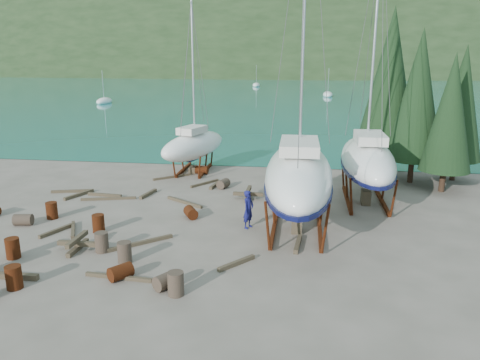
# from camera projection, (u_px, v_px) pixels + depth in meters

# --- Properties ---
(ground) EXTENTS (600.00, 600.00, 0.00)m
(ground) POSITION_uv_depth(u_px,v_px,m) (185.00, 240.00, 21.67)
(ground) COLOR #60564B
(ground) RESTS_ON ground
(bay_water) EXTENTS (700.00, 700.00, 0.00)m
(bay_water) POSITION_uv_depth(u_px,v_px,m) (298.00, 68.00, 323.18)
(bay_water) COLOR #177674
(bay_water) RESTS_ON ground
(far_hill) EXTENTS (800.00, 360.00, 110.00)m
(far_hill) POSITION_uv_depth(u_px,v_px,m) (298.00, 68.00, 327.97)
(far_hill) COLOR black
(far_hill) RESTS_ON ground
(far_house_left) EXTENTS (6.60, 5.60, 5.60)m
(far_house_left) POSITION_uv_depth(u_px,v_px,m) (160.00, 68.00, 210.65)
(far_house_left) COLOR beige
(far_house_left) RESTS_ON ground
(far_house_center) EXTENTS (6.60, 5.60, 5.60)m
(far_house_center) POSITION_uv_depth(u_px,v_px,m) (248.00, 68.00, 205.40)
(far_house_center) COLOR beige
(far_house_center) RESTS_ON ground
(far_house_right) EXTENTS (6.60, 5.60, 5.60)m
(far_house_right) POSITION_uv_depth(u_px,v_px,m) (364.00, 68.00, 198.85)
(far_house_right) COLOR beige
(far_house_right) RESTS_ON ground
(cypress_near_right) EXTENTS (3.60, 3.60, 10.00)m
(cypress_near_right) POSITION_uv_depth(u_px,v_px,m) (418.00, 95.00, 30.03)
(cypress_near_right) COLOR black
(cypress_near_right) RESTS_ON ground
(cypress_mid_right) EXTENTS (3.06, 3.06, 8.50)m
(cypress_mid_right) POSITION_uv_depth(u_px,v_px,m) (450.00, 113.00, 28.14)
(cypress_mid_right) COLOR black
(cypress_mid_right) RESTS_ON ground
(cypress_back_left) EXTENTS (4.14, 4.14, 11.50)m
(cypress_back_left) POSITION_uv_depth(u_px,v_px,m) (390.00, 80.00, 31.91)
(cypress_back_left) COLOR black
(cypress_back_left) RESTS_ON ground
(cypress_far_right) EXTENTS (3.24, 3.24, 9.00)m
(cypress_far_right) POSITION_uv_depth(u_px,v_px,m) (461.00, 104.00, 30.74)
(cypress_far_right) COLOR black
(cypress_far_right) RESTS_ON ground
(moored_boat_left) EXTENTS (2.00, 5.00, 6.05)m
(moored_boat_left) POSITION_uv_depth(u_px,v_px,m) (104.00, 101.00, 82.94)
(moored_boat_left) COLOR white
(moored_boat_left) RESTS_ON ground
(moored_boat_mid) EXTENTS (2.00, 5.00, 6.05)m
(moored_boat_mid) POSITION_uv_depth(u_px,v_px,m) (328.00, 95.00, 96.84)
(moored_boat_mid) COLOR white
(moored_boat_mid) RESTS_ON ground
(moored_boat_far) EXTENTS (2.00, 5.00, 6.05)m
(moored_boat_far) POSITION_uv_depth(u_px,v_px,m) (256.00, 85.00, 127.91)
(moored_boat_far) COLOR white
(moored_boat_far) RESTS_ON ground
(large_sailboat_near) EXTENTS (3.30, 10.90, 17.12)m
(large_sailboat_near) POSITION_uv_depth(u_px,v_px,m) (299.00, 174.00, 22.46)
(large_sailboat_near) COLOR white
(large_sailboat_near) RESTS_ON ground
(large_sailboat_far) EXTENTS (2.82, 9.68, 15.33)m
(large_sailboat_far) POSITION_uv_depth(u_px,v_px,m) (367.00, 160.00, 26.70)
(large_sailboat_far) COLOR white
(large_sailboat_far) RESTS_ON ground
(small_sailboat_shore) EXTENTS (4.60, 7.84, 11.96)m
(small_sailboat_shore) POSITION_uv_depth(u_px,v_px,m) (194.00, 145.00, 33.92)
(small_sailboat_shore) COLOR white
(small_sailboat_shore) RESTS_ON ground
(worker) EXTENTS (0.71, 0.82, 1.91)m
(worker) POSITION_uv_depth(u_px,v_px,m) (248.00, 209.00, 22.98)
(worker) COLOR #131455
(worker) RESTS_ON ground
(drum_0) EXTENTS (0.58, 0.58, 0.88)m
(drum_0) POSITION_uv_depth(u_px,v_px,m) (13.00, 248.00, 19.64)
(drum_0) COLOR #5B2B0F
(drum_0) RESTS_ON ground
(drum_1) EXTENTS (0.97, 1.05, 0.58)m
(drum_1) POSITION_uv_depth(u_px,v_px,m) (166.00, 281.00, 17.12)
(drum_1) COLOR #2D2823
(drum_1) RESTS_ON ground
(drum_3) EXTENTS (0.58, 0.58, 0.88)m
(drum_3) POSITION_uv_depth(u_px,v_px,m) (14.00, 277.00, 17.06)
(drum_3) COLOR #5B2B0F
(drum_3) RESTS_ON ground
(drum_4) EXTENTS (0.91, 0.63, 0.58)m
(drum_4) POSITION_uv_depth(u_px,v_px,m) (202.00, 170.00, 33.66)
(drum_4) COLOR #5B2B0F
(drum_4) RESTS_ON ground
(drum_5) EXTENTS (0.58, 0.58, 0.88)m
(drum_5) POSITION_uv_depth(u_px,v_px,m) (125.00, 252.00, 19.23)
(drum_5) COLOR #2D2823
(drum_5) RESTS_ON ground
(drum_6) EXTENTS (0.93, 1.05, 0.58)m
(drum_6) POSITION_uv_depth(u_px,v_px,m) (191.00, 213.00, 24.55)
(drum_6) COLOR #5B2B0F
(drum_6) RESTS_ON ground
(drum_8) EXTENTS (0.58, 0.58, 0.88)m
(drum_8) POSITION_uv_depth(u_px,v_px,m) (52.00, 210.00, 24.42)
(drum_8) COLOR #5B2B0F
(drum_8) RESTS_ON ground
(drum_11) EXTENTS (0.83, 1.02, 0.58)m
(drum_11) POSITION_uv_depth(u_px,v_px,m) (223.00, 184.00, 30.07)
(drum_11) COLOR #2D2823
(drum_11) RESTS_ON ground
(drum_12) EXTENTS (1.00, 1.05, 0.58)m
(drum_12) POSITION_uv_depth(u_px,v_px,m) (121.00, 272.00, 17.81)
(drum_12) COLOR #5B2B0F
(drum_12) RESTS_ON ground
(drum_14) EXTENTS (0.58, 0.58, 0.88)m
(drum_14) POSITION_uv_depth(u_px,v_px,m) (98.00, 223.00, 22.54)
(drum_14) COLOR #5B2B0F
(drum_14) RESTS_ON ground
(drum_15) EXTENTS (0.96, 0.71, 0.58)m
(drum_15) POSITION_uv_depth(u_px,v_px,m) (23.00, 220.00, 23.47)
(drum_15) COLOR #2D2823
(drum_15) RESTS_ON ground
(drum_16) EXTENTS (0.58, 0.58, 0.88)m
(drum_16) POSITION_uv_depth(u_px,v_px,m) (102.00, 242.00, 20.27)
(drum_16) COLOR #2D2823
(drum_16) RESTS_ON ground
(drum_17) EXTENTS (0.58, 0.58, 0.88)m
(drum_17) POSITION_uv_depth(u_px,v_px,m) (176.00, 284.00, 16.59)
(drum_17) COLOR #2D2823
(drum_17) RESTS_ON ground
(timber_0) EXTENTS (2.27, 1.93, 0.14)m
(timber_0) POSITION_uv_depth(u_px,v_px,m) (172.00, 177.00, 32.63)
(timber_0) COLOR brown
(timber_0) RESTS_ON ground
(timber_1) EXTENTS (0.36, 1.90, 0.19)m
(timber_1) POSITION_uv_depth(u_px,v_px,m) (298.00, 244.00, 20.96)
(timber_1) COLOR brown
(timber_1) RESTS_ON ground
(timber_2) EXTENTS (0.97, 2.05, 0.19)m
(timber_2) POSITION_uv_depth(u_px,v_px,m) (79.00, 195.00, 28.36)
(timber_2) COLOR brown
(timber_2) RESTS_ON ground
(timber_3) EXTENTS (2.73, 0.36, 0.15)m
(timber_3) POSITION_uv_depth(u_px,v_px,m) (119.00, 277.00, 17.87)
(timber_3) COLOR brown
(timber_3) RESTS_ON ground
(timber_4) EXTENTS (2.19, 0.37, 0.17)m
(timber_4) POSITION_uv_depth(u_px,v_px,m) (105.00, 195.00, 28.36)
(timber_4) COLOR brown
(timber_4) RESTS_ON ground
(timber_5) EXTENTS (2.42, 2.20, 0.16)m
(timber_5) POSITION_uv_depth(u_px,v_px,m) (141.00, 243.00, 21.12)
(timber_5) COLOR brown
(timber_5) RESTS_ON ground
(timber_6) EXTENTS (0.51, 1.83, 0.19)m
(timber_6) POSITION_uv_depth(u_px,v_px,m) (215.00, 185.00, 30.52)
(timber_6) COLOR brown
(timber_6) RESTS_ON ground
(timber_7) EXTENTS (1.37, 1.59, 0.17)m
(timber_7) POSITION_uv_depth(u_px,v_px,m) (237.00, 263.00, 19.05)
(timber_7) COLOR brown
(timber_7) RESTS_ON ground
(timber_8) EXTENTS (0.54, 1.85, 0.19)m
(timber_8) POSITION_uv_depth(u_px,v_px,m) (148.00, 194.00, 28.54)
(timber_8) COLOR brown
(timber_8) RESTS_ON ground
(timber_9) EXTENTS (1.53, 2.05, 0.15)m
(timber_9) POSITION_uv_depth(u_px,v_px,m) (205.00, 183.00, 30.97)
(timber_9) COLOR brown
(timber_9) RESTS_ON ground
(timber_10) EXTENTS (2.47, 1.74, 0.16)m
(timber_10) POSITION_uv_depth(u_px,v_px,m) (185.00, 202.00, 26.97)
(timber_10) COLOR brown
(timber_10) RESTS_ON ground
(timber_11) EXTENTS (1.11, 2.05, 0.15)m
(timber_11) POSITION_uv_depth(u_px,v_px,m) (73.00, 230.00, 22.73)
(timber_11) COLOR brown
(timber_11) RESTS_ON ground
(timber_12) EXTENTS (0.91, 1.91, 0.17)m
(timber_12) POSITION_uv_depth(u_px,v_px,m) (57.00, 231.00, 22.60)
(timber_12) COLOR brown
(timber_12) RESTS_ON ground
(timber_15) EXTENTS (3.12, 0.93, 0.15)m
(timber_15) POSITION_uv_depth(u_px,v_px,m) (108.00, 199.00, 27.67)
(timber_15) COLOR brown
(timber_15) RESTS_ON ground
(timber_16) EXTENTS (2.90, 0.29, 0.23)m
(timber_16) POSITION_uv_depth(u_px,v_px,m) (2.00, 275.00, 17.92)
(timber_16) COLOR brown
(timber_16) RESTS_ON ground
(timber_17) EXTENTS (2.53, 0.82, 0.16)m
(timber_17) POSITION_uv_depth(u_px,v_px,m) (73.00, 191.00, 29.17)
(timber_17) COLOR brown
(timber_17) RESTS_ON ground
(timber_pile_fore) EXTENTS (1.80, 1.80, 0.60)m
(timber_pile_fore) POSITION_uv_depth(u_px,v_px,m) (77.00, 244.00, 20.48)
(timber_pile_fore) COLOR brown
(timber_pile_fore) RESTS_ON ground
(timber_pile_aft) EXTENTS (1.80, 1.80, 0.60)m
(timber_pile_aft) POSITION_uv_depth(u_px,v_px,m) (248.00, 194.00, 27.80)
(timber_pile_aft) COLOR brown
(timber_pile_aft) RESTS_ON ground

